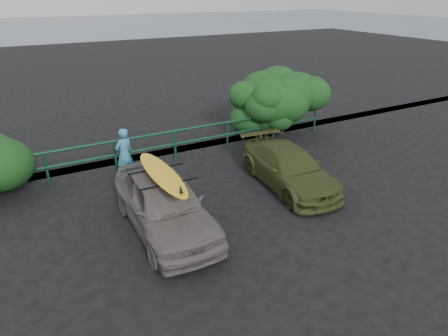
# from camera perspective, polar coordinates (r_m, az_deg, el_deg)

# --- Properties ---
(ground) EXTENTS (80.00, 80.00, 0.00)m
(ground) POSITION_cam_1_polar(r_m,az_deg,el_deg) (9.23, -0.70, -10.60)
(ground) COLOR black
(ocean) EXTENTS (200.00, 200.00, 0.00)m
(ocean) POSITION_cam_1_polar(r_m,az_deg,el_deg) (67.00, -26.87, 17.27)
(ocean) COLOR slate
(ocean) RESTS_ON ground
(guardrail) EXTENTS (14.00, 0.08, 1.04)m
(guardrail) POSITION_cam_1_polar(r_m,az_deg,el_deg) (13.11, -11.05, 2.52)
(guardrail) COLOR #123F28
(guardrail) RESTS_ON ground
(shrub_right) EXTENTS (3.20, 2.40, 2.22)m
(shrub_right) POSITION_cam_1_polar(r_m,az_deg,el_deg) (15.46, 6.14, 8.49)
(shrub_right) COLOR #1B471B
(shrub_right) RESTS_ON ground
(sedan) EXTENTS (1.69, 4.07, 1.38)m
(sedan) POSITION_cam_1_polar(r_m,az_deg,el_deg) (9.46, -8.55, -5.02)
(sedan) COLOR #69605E
(sedan) RESTS_ON ground
(olive_vehicle) EXTENTS (1.95, 4.00, 1.12)m
(olive_vehicle) POSITION_cam_1_polar(r_m,az_deg,el_deg) (11.65, 9.23, 0.05)
(olive_vehicle) COLOR #3C441E
(olive_vehicle) RESTS_ON ground
(man) EXTENTS (0.67, 0.56, 1.58)m
(man) POSITION_cam_1_polar(r_m,az_deg,el_deg) (12.21, -14.04, 1.95)
(man) COLOR teal
(man) RESTS_ON ground
(roof_rack) EXTENTS (1.36, 0.96, 0.04)m
(roof_rack) POSITION_cam_1_polar(r_m,az_deg,el_deg) (9.14, -8.82, -1.12)
(roof_rack) COLOR black
(roof_rack) RESTS_ON sedan
(surfboard) EXTENTS (0.62, 2.77, 0.08)m
(surfboard) POSITION_cam_1_polar(r_m,az_deg,el_deg) (9.11, -8.84, -0.76)
(surfboard) COLOR gold
(surfboard) RESTS_ON roof_rack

